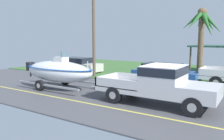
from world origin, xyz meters
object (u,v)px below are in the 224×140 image
boat_on_trailer (58,71)px  palm_tree_near_right (202,28)px  pickup_truck_towing (163,83)px  parked_sedan_near (164,73)px  parked_sedan_far (78,65)px  utility_pole (94,25)px

boat_on_trailer → palm_tree_near_right: palm_tree_near_right is taller
pickup_truck_towing → parked_sedan_near: bearing=109.3°
parked_sedan_far → utility_pole: bearing=-24.9°
boat_on_trailer → parked_sedan_near: (4.87, 5.39, -0.42)m
boat_on_trailer → palm_tree_near_right: size_ratio=1.20×
parked_sedan_near → palm_tree_near_right: bearing=37.9°
boat_on_trailer → parked_sedan_far: bearing=121.4°
parked_sedan_near → parked_sedan_far: 8.60m
parked_sedan_far → utility_pole: (2.86, -1.33, 3.52)m
utility_pole → parked_sedan_far: bearing=155.1°
parked_sedan_far → palm_tree_near_right: size_ratio=0.83×
palm_tree_near_right → boat_on_trailer: bearing=-134.7°
parked_sedan_near → utility_pole: utility_pole is taller
pickup_truck_towing → palm_tree_near_right: (0.13, 6.96, 2.80)m
palm_tree_near_right → utility_pole: 8.05m
parked_sedan_near → utility_pole: 6.74m
parked_sedan_near → parked_sedan_far: bearing=175.4°
parked_sedan_near → palm_tree_near_right: 4.08m
parked_sedan_near → utility_pole: size_ratio=0.56×
parked_sedan_near → pickup_truck_towing: bearing=-70.7°
parked_sedan_near → palm_tree_near_right: palm_tree_near_right is taller
palm_tree_near_right → utility_pole: bearing=-164.0°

